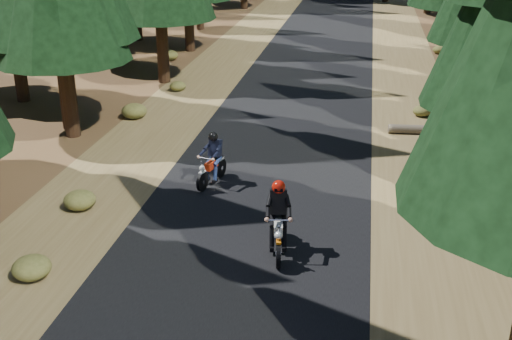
{
  "coord_description": "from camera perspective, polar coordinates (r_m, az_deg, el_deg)",
  "views": [
    {
      "loc": [
        2.57,
        -13.56,
        7.37
      ],
      "look_at": [
        0.0,
        1.5,
        1.1
      ],
      "focal_mm": 45.0,
      "sensor_mm": 36.0,
      "label": 1
    }
  ],
  "objects": [
    {
      "name": "rider_follow",
      "position": [
        18.28,
        -3.97,
        0.22
      ],
      "size": [
        0.93,
        1.78,
        1.52
      ],
      "rotation": [
        0.0,
        0.0,
        2.89
      ],
      "color": "#9A200A",
      "rests_on": "road"
    },
    {
      "name": "ground",
      "position": [
        15.65,
        -0.93,
        -5.79
      ],
      "size": [
        120.0,
        120.0,
        0.0
      ],
      "primitive_type": "plane",
      "color": "#432C18",
      "rests_on": "ground"
    },
    {
      "name": "shoulder_r",
      "position": [
        20.07,
        14.79,
        0.0
      ],
      "size": [
        3.2,
        100.0,
        0.01
      ],
      "primitive_type": "cube",
      "color": "brown",
      "rests_on": "ground"
    },
    {
      "name": "road",
      "position": [
        20.14,
        1.68,
        0.85
      ],
      "size": [
        6.0,
        100.0,
        0.01
      ],
      "primitive_type": "cube",
      "color": "black",
      "rests_on": "ground"
    },
    {
      "name": "log_near",
      "position": [
        23.58,
        18.84,
        3.28
      ],
      "size": [
        5.92,
        0.74,
        0.32
      ],
      "primitive_type": "cylinder",
      "rotation": [
        0.0,
        1.57,
        0.07
      ],
      "color": "#4C4233",
      "rests_on": "ground"
    },
    {
      "name": "shoulder_l",
      "position": [
        21.22,
        -10.72,
        1.59
      ],
      "size": [
        3.2,
        100.0,
        0.01
      ],
      "primitive_type": "cube",
      "color": "brown",
      "rests_on": "ground"
    },
    {
      "name": "understory_shrubs",
      "position": [
        21.61,
        6.93,
        2.94
      ],
      "size": [
        16.22,
        30.6,
        0.63
      ],
      "color": "#474C1E",
      "rests_on": "ground"
    },
    {
      "name": "rider_lead",
      "position": [
        14.62,
        1.98,
        -5.37
      ],
      "size": [
        0.86,
        2.0,
        1.73
      ],
      "rotation": [
        0.0,
        0.0,
        3.29
      ],
      "color": "beige",
      "rests_on": "road"
    }
  ]
}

